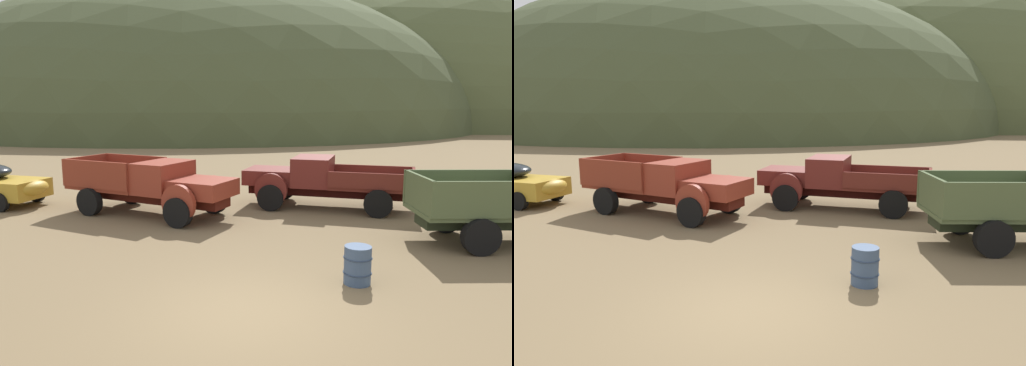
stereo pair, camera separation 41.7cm
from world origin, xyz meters
The scene contains 6 objects.
ground_plane centered at (0.00, 0.00, 0.00)m, with size 300.00×300.00×0.00m, color brown.
hill_far_right centered at (-27.53, 70.17, 0.00)m, with size 90.48×84.74×46.29m, color #424C2D.
hill_distant centered at (6.62, 82.71, 0.00)m, with size 108.81×54.57×48.33m, color #4C5633.
truck_rust_red centered at (-4.78, 6.72, 1.02)m, with size 6.36×3.46×1.91m.
truck_oxblood centered at (0.25, 9.34, 0.99)m, with size 6.26×2.70×1.89m.
oil_drum_by_truck centered at (1.98, 1.93, 0.42)m, with size 0.62×0.62×0.83m.
Camera 2 is at (2.48, -7.75, 3.81)m, focal length 32.71 mm.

